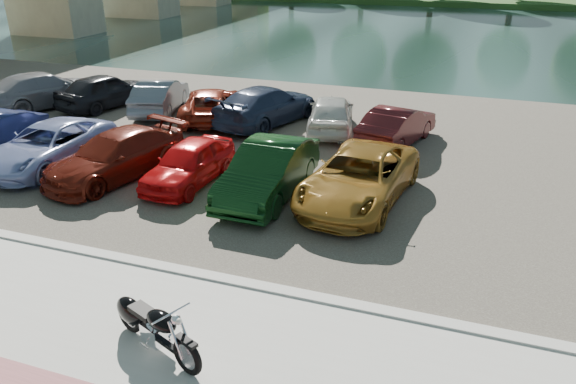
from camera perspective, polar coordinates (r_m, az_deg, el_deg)
name	(u,v)px	position (r m, az deg, el deg)	size (l,w,h in m)	color
ground	(192,345)	(10.60, -9.68, -15.04)	(200.00, 200.00, 0.00)	#595447
promenade	(163,380)	(9.92, -12.58, -18.12)	(60.00, 6.00, 0.10)	#BBB9B0
kerb	(238,283)	(11.98, -5.12, -9.20)	(60.00, 0.30, 0.14)	#BBB9B0
parking_lot	(344,149)	(19.70, 5.67, 4.36)	(60.00, 18.00, 0.04)	#433D36
river	(434,33)	(47.72, 14.59, 15.35)	(120.00, 40.00, 0.00)	#1A2F2A
motorcycle	(149,324)	(10.29, -13.93, -12.84)	(2.22, 1.13, 1.05)	black
car_2	(48,146)	(19.43, -23.18, 4.35)	(2.22, 4.81, 1.34)	#8E9BCE
car_3	(116,156)	(17.74, -17.07, 3.55)	(1.92, 4.73, 1.37)	#62180E
car_4	(189,163)	(16.78, -10.04, 2.93)	(1.51, 3.76, 1.28)	red
car_5	(268,171)	(15.65, -2.00, 2.16)	(1.59, 4.55, 1.50)	black
car_6	(359,177)	(15.43, 7.18, 1.49)	(2.35, 5.11, 1.42)	#A17025
car_7	(44,90)	(26.82, -23.54, 9.52)	(2.09, 5.14, 1.49)	gray
car_8	(105,90)	(25.81, -18.10, 9.80)	(1.75, 4.34, 1.48)	black
car_9	(160,96)	(24.42, -12.88, 9.50)	(1.47, 4.22, 1.39)	slate
car_10	(211,104)	(23.01, -7.83, 8.85)	(2.10, 4.56, 1.27)	maroon
car_11	(266,105)	(22.23, -2.23, 8.80)	(2.07, 5.10, 1.48)	#27324D
car_12	(331,113)	(21.38, 4.39, 8.01)	(1.64, 4.09, 1.39)	silver
car_13	(397,125)	(20.28, 11.01, 6.66)	(1.42, 4.08, 1.34)	#461215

